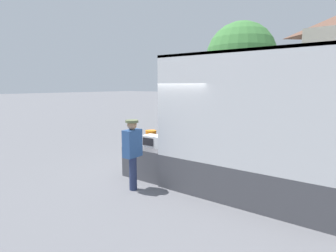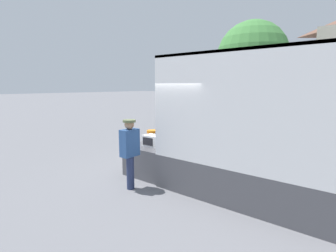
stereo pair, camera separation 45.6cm
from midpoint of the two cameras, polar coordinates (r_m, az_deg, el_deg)
name	(u,v)px [view 1 (the left image)]	position (r m, az deg, el deg)	size (l,w,h in m)	color
ground_plane	(182,174)	(7.42, 1.31, -10.50)	(160.00, 160.00, 0.00)	slate
box_truck	(329,158)	(5.99, 29.88, -6.17)	(5.74, 2.19, 3.13)	silver
tailgate_deck	(164,157)	(7.66, -2.68, -6.70)	(1.28, 2.08, 0.81)	#4C4C51
microwave	(154,141)	(7.14, -4.94, -3.26)	(0.56, 0.37, 0.31)	white
portable_generator	(174,134)	(7.73, -0.33, -1.80)	(0.73, 0.50, 0.58)	black
orange_bucket	(151,136)	(7.78, -5.42, -2.17)	(0.32, 0.32, 0.33)	orange
worker_person	(132,148)	(6.18, -9.86, -4.70)	(0.30, 0.44, 1.67)	navy
street_tree	(241,57)	(17.54, 14.82, 14.30)	(4.29, 4.29, 6.38)	brown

